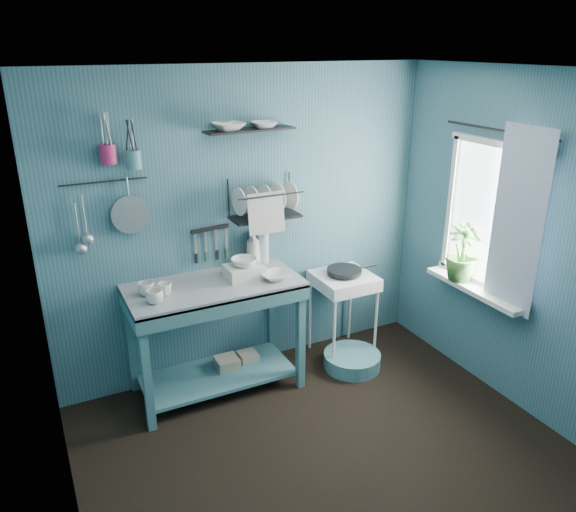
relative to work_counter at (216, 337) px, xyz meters
name	(u,v)px	position (x,y,z in m)	size (l,w,h in m)	color
floor	(338,466)	(0.40, -1.22, -0.47)	(3.20, 3.20, 0.00)	black
ceiling	(354,72)	(0.40, -1.22, 2.03)	(3.20, 3.20, 0.00)	silver
wall_back	(247,226)	(0.40, 0.28, 0.78)	(3.20, 3.20, 0.00)	#345E6C
wall_front	(563,453)	(0.40, -2.72, 0.78)	(3.20, 3.20, 0.00)	#345E6C
wall_left	(54,360)	(-1.20, -1.22, 0.78)	(3.00, 3.00, 0.00)	#345E6C
wall_right	(538,253)	(2.00, -1.22, 0.78)	(3.00, 3.00, 0.00)	#345E6C
work_counter	(216,337)	(0.00, 0.00, 0.00)	(1.32, 0.66, 0.94)	#376B74
mug_left	(155,297)	(-0.48, -0.16, 0.52)	(0.12, 0.12, 0.10)	silver
mug_mid	(165,289)	(-0.38, -0.06, 0.51)	(0.10, 0.10, 0.09)	silver
mug_right	(146,289)	(-0.50, 0.00, 0.52)	(0.12, 0.12, 0.10)	silver
wash_tub	(244,272)	(0.25, -0.02, 0.52)	(0.28, 0.22, 0.10)	silver
tub_bowl	(244,262)	(0.25, -0.02, 0.60)	(0.20, 0.20, 0.06)	silver
soap_bottle	(253,247)	(0.42, 0.20, 0.62)	(0.12, 0.12, 0.30)	silver
water_bottle	(263,246)	(0.52, 0.22, 0.61)	(0.09, 0.09, 0.28)	silver
counter_bowl	(275,276)	(0.45, -0.15, 0.49)	(0.22, 0.22, 0.05)	silver
hotplate_stand	(343,315)	(1.18, 0.02, -0.08)	(0.48, 0.48, 0.77)	silver
frying_pan	(344,271)	(1.18, 0.02, 0.34)	(0.30, 0.30, 0.04)	black
knife_strip	(210,229)	(0.08, 0.25, 0.81)	(0.32, 0.02, 0.03)	black
dish_rack	(265,198)	(0.51, 0.15, 1.03)	(0.55, 0.24, 0.32)	black
upper_shelf	(250,130)	(0.41, 0.18, 1.56)	(0.70, 0.18, 0.01)	black
shelf_bowl_left	(229,134)	(0.24, 0.18, 1.54)	(0.23, 0.23, 0.06)	silver
shelf_bowl_right	(264,120)	(0.53, 0.18, 1.63)	(0.20, 0.20, 0.05)	silver
utensil_cup_magenta	(108,154)	(-0.63, 0.20, 1.46)	(0.11, 0.11, 0.13)	#B12055
utensil_cup_teal	(133,159)	(-0.46, 0.20, 1.41)	(0.11, 0.11, 0.13)	teal
colander	(131,215)	(-0.51, 0.23, 1.01)	(0.28, 0.28, 0.03)	#A1A5A9
ladle_outer	(84,215)	(-0.83, 0.24, 1.05)	(0.01, 0.01, 0.30)	#A1A5A9
ladle_inner	(77,225)	(-0.88, 0.24, 0.99)	(0.01, 0.01, 0.30)	#A1A5A9
hook_rail	(104,182)	(-0.67, 0.25, 1.27)	(0.01, 0.01, 0.60)	black
window_glass	(492,216)	(1.99, -0.77, 0.93)	(1.10, 1.10, 0.00)	white
windowsill	(474,289)	(1.90, -0.77, 0.34)	(0.16, 0.95, 0.04)	silver
curtain	(517,222)	(1.92, -1.07, 0.98)	(1.35, 1.35, 0.00)	silver
curtain_rod	(499,130)	(1.94, -0.77, 1.58)	(0.02, 0.02, 1.05)	black
potted_plant	(462,253)	(1.90, -0.60, 0.59)	(0.26, 0.26, 0.46)	#3A6F2C
storage_tin_large	(227,370)	(0.10, 0.05, -0.36)	(0.18, 0.18, 0.22)	gray
storage_tin_small	(248,363)	(0.30, 0.08, -0.37)	(0.15, 0.15, 0.20)	gray
floor_basin	(352,360)	(1.14, -0.23, -0.40)	(0.49, 0.49, 0.13)	teal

